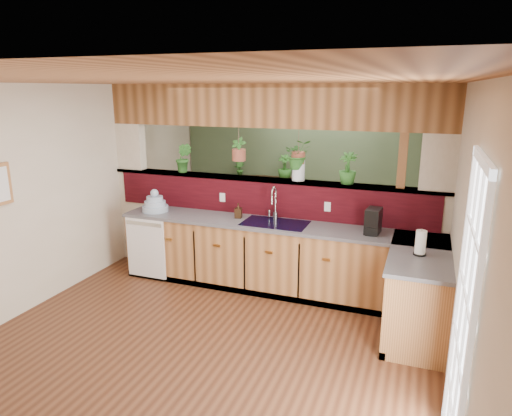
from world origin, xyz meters
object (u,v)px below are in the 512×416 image
at_px(dish_stack, 155,204).
at_px(paper_towel, 421,243).
at_px(faucet, 274,202).
at_px(soap_dispenser, 238,211).
at_px(coffee_maker, 373,222).
at_px(shelving_console, 258,205).
at_px(glass_jar, 299,166).

xyz_separation_m(dish_stack, paper_towel, (3.46, -0.53, 0.03)).
xyz_separation_m(faucet, soap_dispenser, (-0.46, -0.10, -0.14)).
distance_m(coffee_maker, shelving_console, 3.26).
xyz_separation_m(faucet, paper_towel, (1.80, -0.72, -0.11)).
relative_size(faucet, paper_towel, 1.60).
height_order(dish_stack, glass_jar, glass_jar).
bearing_deg(glass_jar, coffee_maker, -20.38).
relative_size(soap_dispenser, shelving_console, 0.13).
distance_m(soap_dispenser, shelving_console, 2.33).
bearing_deg(shelving_console, soap_dispenser, -93.47).
height_order(coffee_maker, glass_jar, glass_jar).
height_order(dish_stack, coffee_maker, dish_stack).
relative_size(soap_dispenser, coffee_maker, 0.66).
height_order(dish_stack, paper_towel, dish_stack).
xyz_separation_m(paper_towel, glass_jar, (-1.55, 0.94, 0.55)).
bearing_deg(shelving_console, paper_towel, -62.62).
bearing_deg(dish_stack, coffee_maker, 0.60).
height_order(paper_towel, shelving_console, paper_towel).
height_order(faucet, glass_jar, glass_jar).
bearing_deg(coffee_maker, dish_stack, -174.04).
bearing_deg(soap_dispenser, glass_jar, 23.86).
xyz_separation_m(paper_towel, shelving_console, (-2.80, 2.84, -0.53)).
relative_size(coffee_maker, glass_jar, 0.82).
bearing_deg(coffee_maker, faucet, 178.19).
bearing_deg(dish_stack, paper_towel, -8.70).
bearing_deg(dish_stack, soap_dispenser, 4.36).
distance_m(paper_towel, glass_jar, 1.89).
distance_m(dish_stack, glass_jar, 2.04).
bearing_deg(faucet, soap_dispenser, -167.97).
relative_size(faucet, soap_dispenser, 2.26).
relative_size(dish_stack, coffee_maker, 1.19).
relative_size(dish_stack, shelving_console, 0.23).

